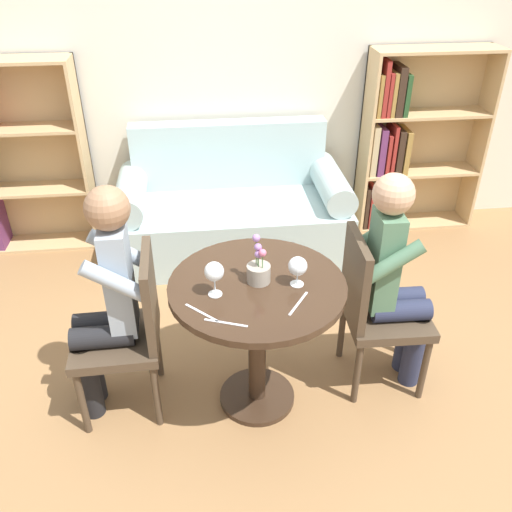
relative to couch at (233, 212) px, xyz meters
The scene contains 16 objects.
ground_plane 1.61m from the couch, 90.00° to the right, with size 16.00×16.00×0.00m, color olive.
back_wall 1.12m from the couch, 90.00° to the left, with size 5.20×0.05×2.70m.
round_table 1.60m from the couch, 90.00° to the right, with size 0.84×0.84×0.76m.
couch is the anchor object (origin of this frame).
bookshelf_left 1.71m from the couch, behind, with size 0.95×0.28×1.41m.
bookshelf_right 1.47m from the couch, 10.99° to the left, with size 0.95×0.28×1.41m.
chair_left 1.65m from the couch, 112.40° to the right, with size 0.43×0.43×0.90m.
chair_right 1.62m from the couch, 67.16° to the right, with size 0.43×0.43×0.90m.
person_left 1.71m from the couch, 115.17° to the right, with size 0.42×0.35×1.25m.
person_right 1.68m from the couch, 64.33° to the right, with size 0.42×0.35×1.23m.
wine_glass_left 1.75m from the couch, 96.91° to the right, with size 0.09×0.09×0.17m.
wine_glass_right 1.71m from the couch, 83.53° to the right, with size 0.09×0.09×0.15m.
flower_vase 1.64m from the couch, 89.68° to the right, with size 0.11×0.11×0.24m.
knife_left_setting 1.91m from the couch, 95.10° to the right, with size 0.18×0.08×0.00m.
fork_left_setting 1.82m from the couch, 84.72° to the right, with size 0.12×0.16×0.00m.
knife_right_setting 1.85m from the couch, 98.50° to the right, with size 0.14×0.14×0.00m.
Camera 1 is at (-0.24, -2.05, 2.21)m, focal length 38.00 mm.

